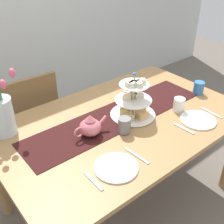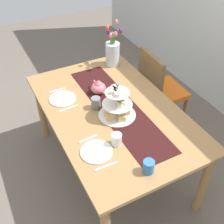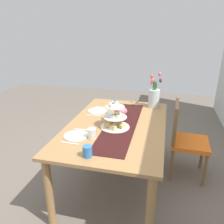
{
  "view_description": "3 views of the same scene",
  "coord_description": "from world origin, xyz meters",
  "px_view_note": "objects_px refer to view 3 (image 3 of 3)",
  "views": [
    {
      "loc": [
        -1.0,
        -1.12,
        1.74
      ],
      "look_at": [
        -0.06,
        0.03,
        0.81
      ],
      "focal_mm": 44.71,
      "sensor_mm": 36.0,
      "label": 1
    },
    {
      "loc": [
        1.62,
        -0.85,
        2.24
      ],
      "look_at": [
        0.07,
        -0.04,
        0.78
      ],
      "focal_mm": 45.78,
      "sensor_mm": 36.0,
      "label": 2
    },
    {
      "loc": [
        2.12,
        0.47,
        1.71
      ],
      "look_at": [
        -0.09,
        -0.08,
        0.83
      ],
      "focal_mm": 35.68,
      "sensor_mm": 36.0,
      "label": 3
    }
  ],
  "objects_px": {
    "dinner_plate_left": "(98,111)",
    "mug_orange": "(87,151)",
    "fork_left": "(101,107)",
    "fork_right": "(81,130)",
    "dining_table": "(117,132)",
    "mug_grey": "(109,116)",
    "tulip_vase": "(154,96)",
    "chair_left": "(184,137)",
    "knife_right": "(70,143)",
    "knife_left": "(94,115)",
    "tiered_cake_stand": "(115,119)",
    "teapot": "(122,111)",
    "mug_white_text": "(92,133)",
    "dinner_plate_right": "(76,136)"
  },
  "relations": [
    {
      "from": "chair_left",
      "to": "mug_orange",
      "type": "distance_m",
      "value": 1.34
    },
    {
      "from": "tulip_vase",
      "to": "mug_grey",
      "type": "bearing_deg",
      "value": -38.84
    },
    {
      "from": "teapot",
      "to": "fork_right",
      "type": "height_order",
      "value": "teapot"
    },
    {
      "from": "mug_white_text",
      "to": "dining_table",
      "type": "bearing_deg",
      "value": 157.11
    },
    {
      "from": "tiered_cake_stand",
      "to": "fork_right",
      "type": "distance_m",
      "value": 0.35
    },
    {
      "from": "fork_left",
      "to": "mug_grey",
      "type": "distance_m",
      "value": 0.44
    },
    {
      "from": "chair_left",
      "to": "knife_right",
      "type": "bearing_deg",
      "value": -50.62
    },
    {
      "from": "fork_left",
      "to": "teapot",
      "type": "bearing_deg",
      "value": 56.58
    },
    {
      "from": "dinner_plate_left",
      "to": "chair_left",
      "type": "bearing_deg",
      "value": 91.5
    },
    {
      "from": "fork_left",
      "to": "tiered_cake_stand",
      "type": "bearing_deg",
      "value": 29.66
    },
    {
      "from": "teapot",
      "to": "dinner_plate_left",
      "type": "height_order",
      "value": "teapot"
    },
    {
      "from": "tulip_vase",
      "to": "tiered_cake_stand",
      "type": "bearing_deg",
      "value": -25.15
    },
    {
      "from": "knife_left",
      "to": "fork_right",
      "type": "bearing_deg",
      "value": 0.0
    },
    {
      "from": "tiered_cake_stand",
      "to": "mug_white_text",
      "type": "bearing_deg",
      "value": -29.13
    },
    {
      "from": "fork_left",
      "to": "mug_white_text",
      "type": "height_order",
      "value": "mug_white_text"
    },
    {
      "from": "dinner_plate_right",
      "to": "dinner_plate_left",
      "type": "bearing_deg",
      "value": 180.0
    },
    {
      "from": "dinner_plate_left",
      "to": "mug_orange",
      "type": "height_order",
      "value": "mug_orange"
    },
    {
      "from": "teapot",
      "to": "knife_left",
      "type": "distance_m",
      "value": 0.33
    },
    {
      "from": "chair_left",
      "to": "mug_orange",
      "type": "xyz_separation_m",
      "value": [
        1.02,
        -0.82,
        0.28
      ]
    },
    {
      "from": "fork_left",
      "to": "knife_right",
      "type": "bearing_deg",
      "value": 0.0
    },
    {
      "from": "dining_table",
      "to": "mug_orange",
      "type": "bearing_deg",
      "value": -7.39
    },
    {
      "from": "dining_table",
      "to": "teapot",
      "type": "xyz_separation_m",
      "value": [
        -0.25,
        0.0,
        0.16
      ]
    },
    {
      "from": "tiered_cake_stand",
      "to": "fork_right",
      "type": "bearing_deg",
      "value": -66.63
    },
    {
      "from": "dinner_plate_left",
      "to": "knife_left",
      "type": "relative_size",
      "value": 1.35
    },
    {
      "from": "dining_table",
      "to": "dinner_plate_left",
      "type": "xyz_separation_m",
      "value": [
        -0.32,
        -0.32,
        0.1
      ]
    },
    {
      "from": "fork_left",
      "to": "mug_grey",
      "type": "bearing_deg",
      "value": 28.53
    },
    {
      "from": "dinner_plate_left",
      "to": "knife_right",
      "type": "xyz_separation_m",
      "value": [
        0.83,
        0.0,
        -0.0
      ]
    },
    {
      "from": "chair_left",
      "to": "fork_right",
      "type": "relative_size",
      "value": 6.07
    },
    {
      "from": "dining_table",
      "to": "dinner_plate_right",
      "type": "relative_size",
      "value": 7.05
    },
    {
      "from": "dining_table",
      "to": "knife_left",
      "type": "height_order",
      "value": "knife_left"
    },
    {
      "from": "fork_left",
      "to": "fork_right",
      "type": "relative_size",
      "value": 1.0
    },
    {
      "from": "chair_left",
      "to": "teapot",
      "type": "height_order",
      "value": "chair_left"
    },
    {
      "from": "teapot",
      "to": "knife_left",
      "type": "xyz_separation_m",
      "value": [
        0.08,
        -0.32,
        -0.06
      ]
    },
    {
      "from": "knife_right",
      "to": "dinner_plate_left",
      "type": "bearing_deg",
      "value": 180.0
    },
    {
      "from": "chair_left",
      "to": "dinner_plate_left",
      "type": "relative_size",
      "value": 3.96
    },
    {
      "from": "tiered_cake_stand",
      "to": "mug_grey",
      "type": "bearing_deg",
      "value": -147.89
    },
    {
      "from": "teapot",
      "to": "mug_white_text",
      "type": "relative_size",
      "value": 2.51
    },
    {
      "from": "chair_left",
      "to": "teapot",
      "type": "distance_m",
      "value": 0.8
    },
    {
      "from": "mug_grey",
      "to": "mug_white_text",
      "type": "xyz_separation_m",
      "value": [
        0.45,
        -0.05,
        -0.0
      ]
    },
    {
      "from": "chair_left",
      "to": "knife_left",
      "type": "bearing_deg",
      "value": -80.66
    },
    {
      "from": "knife_left",
      "to": "dinner_plate_right",
      "type": "distance_m",
      "value": 0.54
    },
    {
      "from": "knife_left",
      "to": "dining_table",
      "type": "bearing_deg",
      "value": 61.3
    },
    {
      "from": "tiered_cake_stand",
      "to": "tulip_vase",
      "type": "height_order",
      "value": "tulip_vase"
    },
    {
      "from": "tulip_vase",
      "to": "mug_orange",
      "type": "distance_m",
      "value": 1.39
    },
    {
      "from": "dining_table",
      "to": "knife_right",
      "type": "relative_size",
      "value": 9.54
    },
    {
      "from": "dining_table",
      "to": "mug_grey",
      "type": "bearing_deg",
      "value": -126.78
    },
    {
      "from": "tulip_vase",
      "to": "mug_grey",
      "type": "height_order",
      "value": "tulip_vase"
    },
    {
      "from": "fork_right",
      "to": "knife_right",
      "type": "distance_m",
      "value": 0.29
    },
    {
      "from": "knife_left",
      "to": "knife_right",
      "type": "bearing_deg",
      "value": 0.0
    },
    {
      "from": "dinner_plate_right",
      "to": "knife_right",
      "type": "bearing_deg",
      "value": 0.0
    }
  ]
}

